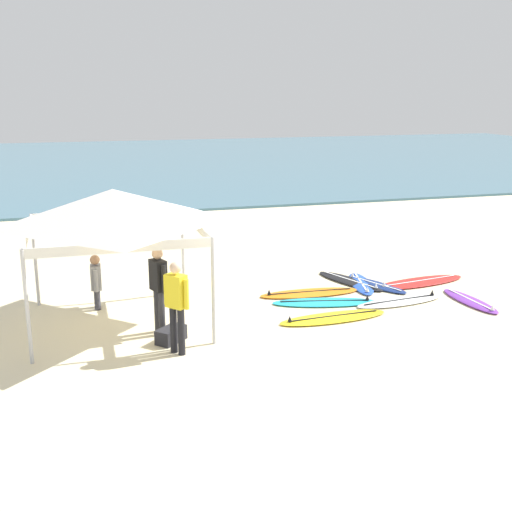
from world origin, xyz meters
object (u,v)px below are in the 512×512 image
(surfboard_black, at_px, (350,281))
(surfboard_navy, at_px, (375,284))
(surfboard_cyan, at_px, (325,302))
(surfboard_red, at_px, (419,282))
(surfboard_white, at_px, (400,301))
(surfboard_yellow, at_px, (333,317))
(canopy_tent, at_px, (113,207))
(person_yellow, at_px, (176,301))
(person_grey, at_px, (96,280))
(person_black, at_px, (159,285))
(surfboard_blue, at_px, (361,284))
(surfboard_orange, at_px, (309,293))
(gear_bag_near_tent, at_px, (171,335))
(surfboard_purple, at_px, (470,301))

(surfboard_black, xyz_separation_m, surfboard_navy, (0.47, -0.43, 0.00))
(surfboard_black, bearing_deg, surfboard_cyan, -132.07)
(surfboard_red, height_order, surfboard_navy, same)
(surfboard_white, distance_m, surfboard_yellow, 1.94)
(canopy_tent, xyz_separation_m, person_yellow, (0.89, -1.90, -1.40))
(surfboard_cyan, relative_size, person_yellow, 1.42)
(surfboard_white, relative_size, person_grey, 1.85)
(surfboard_black, distance_m, person_black, 5.49)
(canopy_tent, relative_size, surfboard_white, 1.52)
(surfboard_blue, bearing_deg, surfboard_black, 121.43)
(surfboard_orange, bearing_deg, person_black, -157.89)
(canopy_tent, xyz_separation_m, surfboard_blue, (5.87, 1.01, -2.35))
(surfboard_black, bearing_deg, surfboard_yellow, -121.77)
(surfboard_red, relative_size, gear_bag_near_tent, 4.42)
(canopy_tent, xyz_separation_m, surfboard_navy, (6.17, 0.85, -2.35))
(surfboard_yellow, bearing_deg, surfboard_navy, 44.69)
(surfboard_white, xyz_separation_m, surfboard_blue, (-0.26, 1.46, 0.00))
(surfboard_white, distance_m, surfboard_orange, 2.07)
(surfboard_purple, bearing_deg, surfboard_red, 102.25)
(surfboard_yellow, bearing_deg, person_black, 176.63)
(surfboard_red, xyz_separation_m, surfboard_yellow, (-3.02, -1.76, 0.00))
(surfboard_orange, bearing_deg, gear_bag_near_tent, -150.62)
(surfboard_blue, height_order, surfboard_cyan, same)
(canopy_tent, bearing_deg, surfboard_purple, -6.61)
(surfboard_purple, xyz_separation_m, person_black, (-6.93, 0.07, 0.95))
(surfboard_blue, xyz_separation_m, gear_bag_near_tent, (-5.01, -2.32, 0.10))
(surfboard_blue, relative_size, person_grey, 1.59)
(canopy_tent, xyz_separation_m, surfboard_red, (7.29, 0.73, -2.35))
(canopy_tent, xyz_separation_m, person_grey, (-0.38, 1.03, -1.73))
(surfboard_red, distance_m, surfboard_yellow, 3.50)
(gear_bag_near_tent, bearing_deg, surfboard_blue, 24.89)
(surfboard_black, bearing_deg, surfboard_white, -76.28)
(surfboard_navy, relative_size, person_black, 1.10)
(surfboard_cyan, distance_m, person_yellow, 4.15)
(canopy_tent, relative_size, surfboard_navy, 1.78)
(surfboard_red, relative_size, person_black, 1.55)
(surfboard_cyan, relative_size, person_black, 1.42)
(surfboard_red, height_order, surfboard_purple, same)
(surfboard_orange, distance_m, surfboard_yellow, 1.70)
(surfboard_blue, distance_m, gear_bag_near_tent, 5.52)
(person_grey, xyz_separation_m, gear_bag_near_tent, (1.24, -2.34, -0.52))
(canopy_tent, bearing_deg, surfboard_orange, 8.73)
(person_yellow, height_order, person_grey, person_yellow)
(surfboard_orange, xyz_separation_m, surfboard_red, (2.91, 0.06, -0.00))
(surfboard_navy, distance_m, person_yellow, 6.03)
(surfboard_orange, xyz_separation_m, surfboard_purple, (3.26, -1.56, 0.00))
(surfboard_white, relative_size, surfboard_red, 0.84)
(surfboard_orange, xyz_separation_m, surfboard_navy, (1.78, 0.18, 0.00))
(surfboard_black, height_order, surfboard_navy, same)
(surfboard_black, xyz_separation_m, person_yellow, (-4.81, -3.18, 0.95))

